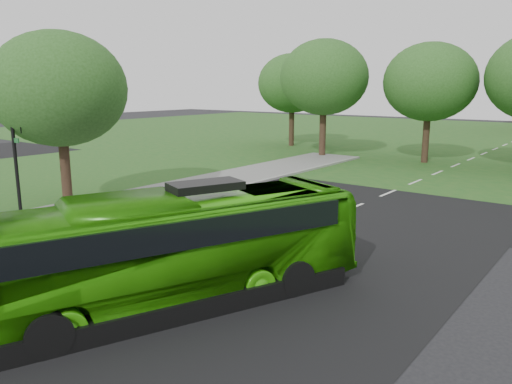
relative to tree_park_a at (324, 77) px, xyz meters
The scene contains 8 objects.
ground 26.84m from the tree_park_a, 67.75° to the right, with size 160.00×160.00×0.00m, color black.
street_surfaces 11.43m from the tree_park_a, ahead, with size 120.00×120.00×0.15m.
tree_park_a is the anchor object (origin of this frame).
tree_park_b 7.85m from the tree_park_a, 13.65° to the left, with size 6.59×6.59×8.64m.
tree_park_f 7.79m from the tree_park_a, 141.92° to the left, with size 6.39×6.39×8.53m.
tree_side_near 22.20m from the tree_park_a, 91.78° to the right, with size 5.98×5.98×7.95m.
bus 29.06m from the tree_park_a, 67.68° to the right, with size 2.44×10.43×2.91m, color #2E900B.
traffic_light 24.68m from the tree_park_a, 91.05° to the right, with size 0.83×0.23×5.21m.
Camera 1 is at (10.08, -10.59, 5.51)m, focal length 35.00 mm.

